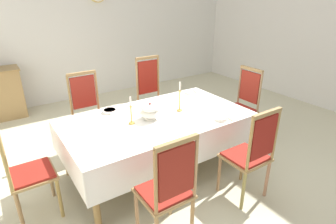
% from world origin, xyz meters
% --- Properties ---
extents(ground, '(7.67, 6.00, 0.04)m').
position_xyz_m(ground, '(0.00, 0.00, -0.02)').
color(ground, beige).
extents(back_wall, '(7.67, 0.08, 3.56)m').
position_xyz_m(back_wall, '(0.00, 3.04, 1.78)').
color(back_wall, silver).
rests_on(back_wall, ground).
extents(right_wall, '(0.08, 6.00, 3.56)m').
position_xyz_m(right_wall, '(3.87, 0.00, 1.78)').
color(right_wall, silver).
rests_on(right_wall, ground).
extents(dining_table, '(2.21, 1.23, 0.73)m').
position_xyz_m(dining_table, '(0.00, -0.22, 0.66)').
color(dining_table, olive).
rests_on(dining_table, ground).
extents(tablecloth, '(2.23, 1.25, 0.39)m').
position_xyz_m(tablecloth, '(0.00, -0.22, 0.64)').
color(tablecloth, white).
rests_on(tablecloth, dining_table).
extents(chair_south_a, '(0.44, 0.42, 1.10)m').
position_xyz_m(chair_south_a, '(-0.52, -1.23, 0.57)').
color(chair_south_a, '#9F734D').
rests_on(chair_south_a, ground).
extents(chair_north_a, '(0.44, 0.42, 1.12)m').
position_xyz_m(chair_north_a, '(-0.52, 0.80, 0.57)').
color(chair_north_a, '#9F7149').
rests_on(chair_north_a, ground).
extents(chair_south_b, '(0.44, 0.42, 1.09)m').
position_xyz_m(chair_south_b, '(0.54, -1.23, 0.57)').
color(chair_south_b, '#986D47').
rests_on(chair_south_b, ground).
extents(chair_north_b, '(0.44, 0.42, 1.21)m').
position_xyz_m(chair_north_b, '(0.54, 0.81, 0.61)').
color(chair_north_b, olive).
rests_on(chair_north_b, ground).
extents(chair_head_west, '(0.42, 0.44, 1.10)m').
position_xyz_m(chair_head_west, '(-1.51, -0.22, 0.57)').
color(chair_head_west, '#97764F').
rests_on(chair_head_west, ground).
extents(chair_head_east, '(0.42, 0.44, 1.11)m').
position_xyz_m(chair_head_east, '(1.51, -0.22, 0.57)').
color(chair_head_east, olive).
rests_on(chair_head_east, ground).
extents(soup_tureen, '(0.25, 0.25, 0.20)m').
position_xyz_m(soup_tureen, '(-0.09, -0.22, 0.84)').
color(soup_tureen, silver).
rests_on(soup_tureen, tablecloth).
extents(candlestick_west, '(0.07, 0.07, 0.33)m').
position_xyz_m(candlestick_west, '(-0.34, -0.22, 0.87)').
color(candlestick_west, gold).
rests_on(candlestick_west, tablecloth).
extents(candlestick_east, '(0.07, 0.07, 0.38)m').
position_xyz_m(candlestick_east, '(0.34, -0.22, 0.89)').
color(candlestick_east, gold).
rests_on(candlestick_east, tablecloth).
extents(bowl_near_left, '(0.14, 0.14, 0.03)m').
position_xyz_m(bowl_near_left, '(0.58, -0.71, 0.76)').
color(bowl_near_left, silver).
rests_on(bowl_near_left, tablecloth).
extents(bowl_near_right, '(0.14, 0.14, 0.03)m').
position_xyz_m(bowl_near_right, '(0.86, 0.24, 0.75)').
color(bowl_near_right, silver).
rests_on(bowl_near_right, tablecloth).
extents(bowl_far_left, '(0.18, 0.18, 0.04)m').
position_xyz_m(bowl_far_left, '(-0.42, 0.23, 0.76)').
color(bowl_far_left, silver).
rests_on(bowl_far_left, tablecloth).
extents(spoon_primary, '(0.04, 0.18, 0.01)m').
position_xyz_m(spoon_primary, '(0.69, -0.69, 0.74)').
color(spoon_primary, gold).
rests_on(spoon_primary, tablecloth).
extents(spoon_secondary, '(0.06, 0.17, 0.01)m').
position_xyz_m(spoon_secondary, '(0.96, 0.26, 0.74)').
color(spoon_secondary, gold).
rests_on(spoon_secondary, tablecloth).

